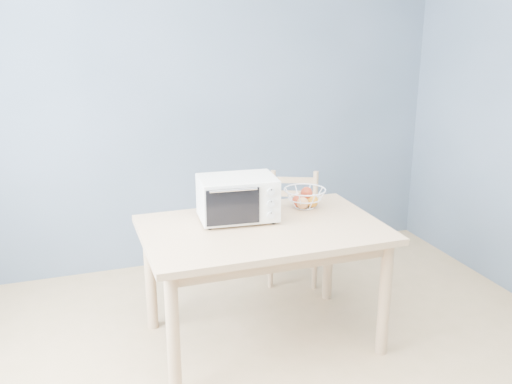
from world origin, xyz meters
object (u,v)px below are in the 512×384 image
object	(u,v)px
dining_table	(263,242)
fruit_basket	(304,198)
toaster_oven	(235,198)
dining_chair	(293,228)

from	to	relation	value
dining_table	fruit_basket	bearing A→B (deg)	32.53
dining_table	toaster_oven	distance (m)	0.31
toaster_oven	dining_chair	distance (m)	1.03
dining_chair	fruit_basket	bearing A→B (deg)	-83.23
toaster_oven	dining_chair	size ratio (longest dim) A/B	0.59
dining_table	dining_chair	distance (m)	0.98
dining_table	fruit_basket	size ratio (longest dim) A/B	4.75
dining_table	toaster_oven	xyz separation A→B (m)	(-0.12, 0.16, 0.24)
dining_table	dining_chair	size ratio (longest dim) A/B	1.73
dining_table	toaster_oven	world-z (taller)	toaster_oven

